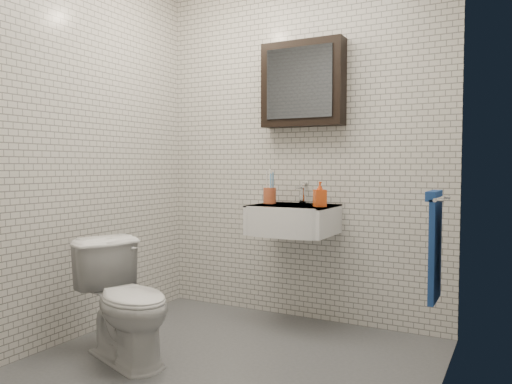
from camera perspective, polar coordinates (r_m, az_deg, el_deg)
ground at (r=2.99m, az=-2.99°, el=-18.88°), size 2.20×2.00×0.01m
room_shell at (r=2.80m, az=-3.07°, el=10.11°), size 2.22×2.02×2.51m
washbasin at (r=3.43m, az=4.04°, el=-3.10°), size 0.55×0.50×0.20m
faucet at (r=3.59m, az=5.32°, el=-0.24°), size 0.06×0.20×0.15m
mirror_cabinet at (r=3.63m, az=5.36°, el=12.18°), size 0.60×0.15×0.60m
towel_rail at (r=2.78m, az=19.79°, el=-5.34°), size 0.09×0.30×0.58m
toothbrush_cup at (r=3.57m, az=1.58°, el=-0.33°), size 0.11×0.11×0.25m
soap_bottle at (r=3.31m, az=7.31°, el=-0.25°), size 0.11×0.11×0.17m
toilet at (r=3.02m, az=-14.57°, el=-12.00°), size 0.77×0.59×0.69m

